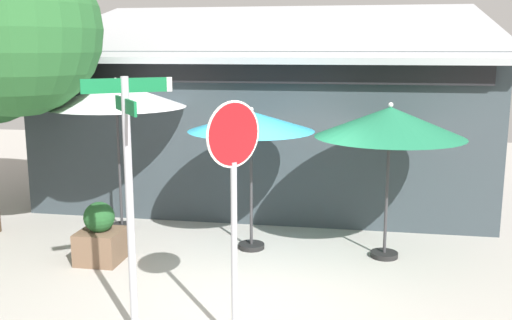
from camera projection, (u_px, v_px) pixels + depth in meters
The scene contains 8 objects.
ground_plane at pixel (254, 291), 8.16m from camera, with size 28.00×28.00×0.10m, color #ADA8A0.
cafe_building at pixel (270, 118), 13.31m from camera, with size 9.56×5.91×4.41m.
street_sign_post at pixel (129, 178), 6.56m from camera, with size 0.85×0.79×3.01m.
stop_sign at pixel (234, 180), 6.28m from camera, with size 0.46×0.58×2.78m.
patio_umbrella_ivory_left at pixel (116, 95), 10.37m from camera, with size 2.50×2.50×2.79m.
patio_umbrella_teal_center at pixel (251, 123), 9.37m from camera, with size 2.06×2.06×2.38m.
patio_umbrella_forest_green_right at pixel (390, 123), 8.95m from camera, with size 2.33×2.33×2.50m.
sidewalk_planter at pixel (100, 237), 9.08m from camera, with size 0.66×0.66×0.97m.
Camera 1 is at (1.34, -7.54, 3.33)m, focal length 40.74 mm.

